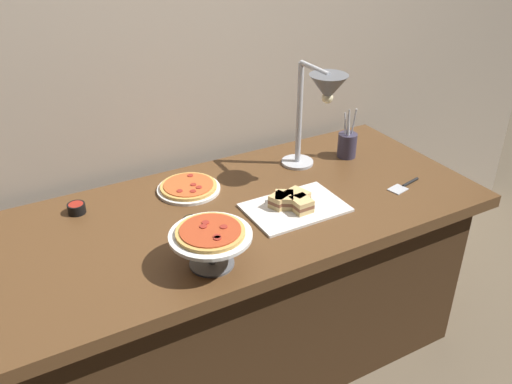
{
  "coord_description": "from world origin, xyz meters",
  "views": [
    {
      "loc": [
        -0.79,
        -1.56,
        1.82
      ],
      "look_at": [
        0.08,
        0.0,
        0.81
      ],
      "focal_mm": 38.04,
      "sensor_mm": 36.0,
      "label": 1
    }
  ],
  "objects_px": {
    "pizza_plate_front": "(189,188)",
    "sauce_cup_near": "(77,208)",
    "sandwich_platter": "(293,204)",
    "heat_lamp": "(322,97)",
    "utensil_holder": "(347,144)",
    "sauce_cup_far": "(191,222)",
    "serving_spatula": "(404,186)",
    "pizza_plate_center": "(211,237)"
  },
  "relations": [
    {
      "from": "heat_lamp",
      "to": "sauce_cup_near",
      "type": "distance_m",
      "value": 1.02
    },
    {
      "from": "pizza_plate_front",
      "to": "sandwich_platter",
      "type": "distance_m",
      "value": 0.43
    },
    {
      "from": "sauce_cup_near",
      "to": "sauce_cup_far",
      "type": "bearing_deg",
      "value": -41.46
    },
    {
      "from": "sauce_cup_near",
      "to": "sauce_cup_far",
      "type": "distance_m",
      "value": 0.45
    },
    {
      "from": "serving_spatula",
      "to": "sandwich_platter",
      "type": "bearing_deg",
      "value": 171.53
    },
    {
      "from": "heat_lamp",
      "to": "pizza_plate_front",
      "type": "xyz_separation_m",
      "value": [
        -0.51,
        0.16,
        -0.34
      ]
    },
    {
      "from": "pizza_plate_front",
      "to": "sauce_cup_near",
      "type": "distance_m",
      "value": 0.43
    },
    {
      "from": "serving_spatula",
      "to": "pizza_plate_center",
      "type": "bearing_deg",
      "value": -174.2
    },
    {
      "from": "utensil_holder",
      "to": "sauce_cup_near",
      "type": "bearing_deg",
      "value": 175.14
    },
    {
      "from": "sauce_cup_near",
      "to": "sandwich_platter",
      "type": "bearing_deg",
      "value": -27.05
    },
    {
      "from": "heat_lamp",
      "to": "sandwich_platter",
      "type": "height_order",
      "value": "heat_lamp"
    },
    {
      "from": "pizza_plate_center",
      "to": "sauce_cup_near",
      "type": "height_order",
      "value": "pizza_plate_center"
    },
    {
      "from": "utensil_holder",
      "to": "pizza_plate_center",
      "type": "bearing_deg",
      "value": -153.57
    },
    {
      "from": "sauce_cup_far",
      "to": "pizza_plate_center",
      "type": "bearing_deg",
      "value": -97.19
    },
    {
      "from": "sandwich_platter",
      "to": "sauce_cup_near",
      "type": "xyz_separation_m",
      "value": [
        -0.72,
        0.37,
        -0.0
      ]
    },
    {
      "from": "pizza_plate_front",
      "to": "serving_spatula",
      "type": "relative_size",
      "value": 1.46
    },
    {
      "from": "utensil_holder",
      "to": "heat_lamp",
      "type": "bearing_deg",
      "value": -155.59
    },
    {
      "from": "pizza_plate_front",
      "to": "serving_spatula",
      "type": "xyz_separation_m",
      "value": [
        0.78,
        -0.39,
        -0.01
      ]
    },
    {
      "from": "sauce_cup_near",
      "to": "serving_spatula",
      "type": "xyz_separation_m",
      "value": [
        1.21,
        -0.44,
        -0.02
      ]
    },
    {
      "from": "pizza_plate_center",
      "to": "heat_lamp",
      "type": "bearing_deg",
      "value": 27.14
    },
    {
      "from": "heat_lamp",
      "to": "utensil_holder",
      "type": "height_order",
      "value": "heat_lamp"
    },
    {
      "from": "pizza_plate_front",
      "to": "pizza_plate_center",
      "type": "xyz_separation_m",
      "value": [
        -0.13,
        -0.49,
        0.09
      ]
    },
    {
      "from": "heat_lamp",
      "to": "utensil_holder",
      "type": "relative_size",
      "value": 2.01
    },
    {
      "from": "sauce_cup_far",
      "to": "serving_spatula",
      "type": "distance_m",
      "value": 0.88
    },
    {
      "from": "sandwich_platter",
      "to": "sauce_cup_near",
      "type": "distance_m",
      "value": 0.81
    },
    {
      "from": "sauce_cup_near",
      "to": "pizza_plate_center",
      "type": "bearing_deg",
      "value": -60.1
    },
    {
      "from": "sandwich_platter",
      "to": "pizza_plate_front",
      "type": "bearing_deg",
      "value": 131.85
    },
    {
      "from": "heat_lamp",
      "to": "pizza_plate_front",
      "type": "relative_size",
      "value": 1.82
    },
    {
      "from": "heat_lamp",
      "to": "sauce_cup_far",
      "type": "height_order",
      "value": "heat_lamp"
    },
    {
      "from": "sauce_cup_far",
      "to": "utensil_holder",
      "type": "height_order",
      "value": "utensil_holder"
    },
    {
      "from": "pizza_plate_front",
      "to": "utensil_holder",
      "type": "distance_m",
      "value": 0.75
    },
    {
      "from": "pizza_plate_center",
      "to": "sauce_cup_far",
      "type": "height_order",
      "value": "pizza_plate_center"
    },
    {
      "from": "serving_spatula",
      "to": "heat_lamp",
      "type": "bearing_deg",
      "value": 138.22
    },
    {
      "from": "sauce_cup_far",
      "to": "serving_spatula",
      "type": "xyz_separation_m",
      "value": [
        0.87,
        -0.14,
        -0.02
      ]
    },
    {
      "from": "sauce_cup_near",
      "to": "utensil_holder",
      "type": "distance_m",
      "value": 1.18
    },
    {
      "from": "pizza_plate_front",
      "to": "sauce_cup_far",
      "type": "distance_m",
      "value": 0.27
    },
    {
      "from": "serving_spatula",
      "to": "sauce_cup_far",
      "type": "bearing_deg",
      "value": 170.63
    },
    {
      "from": "heat_lamp",
      "to": "sandwich_platter",
      "type": "bearing_deg",
      "value": -143.94
    },
    {
      "from": "pizza_plate_front",
      "to": "sandwich_platter",
      "type": "height_order",
      "value": "sandwich_platter"
    },
    {
      "from": "sauce_cup_far",
      "to": "sandwich_platter",
      "type": "bearing_deg",
      "value": -10.49
    },
    {
      "from": "pizza_plate_center",
      "to": "sauce_cup_far",
      "type": "bearing_deg",
      "value": 82.81
    },
    {
      "from": "pizza_plate_front",
      "to": "sandwich_platter",
      "type": "xyz_separation_m",
      "value": [
        0.29,
        -0.32,
        0.01
      ]
    }
  ]
}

